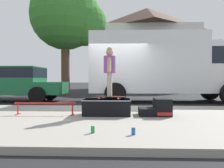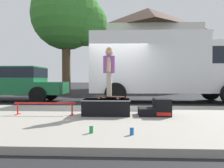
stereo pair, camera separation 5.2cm
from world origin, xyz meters
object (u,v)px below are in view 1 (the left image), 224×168
object	(u,v)px
kicker_ramp	(157,108)
soda_can_b	(133,131)
box_truck	(168,65)
skater_kid	(110,67)
soda_can	(93,129)
street_tree_main	(69,17)
skateboard	(110,97)
pickup_truck_green	(7,82)
skate_box	(107,106)
grind_rail	(45,105)

from	to	relation	value
kicker_ramp	soda_can_b	size ratio (longest dim) A/B	6.21
kicker_ramp	box_truck	world-z (taller)	box_truck
skater_kid	soda_can	distance (m)	2.38
soda_can	street_tree_main	xyz separation A→B (m)	(-3.00, 11.59, 5.00)
skateboard	pickup_truck_green	size ratio (longest dim) A/B	0.14
skate_box	skater_kid	bearing A→B (deg)	42.04
grind_rail	kicker_ramp	bearing A→B (deg)	0.38
pickup_truck_green	skateboard	bearing A→B (deg)	-43.09
skateboard	skater_kid	bearing A→B (deg)	-89.10
soda_can_b	pickup_truck_green	distance (m)	8.83
skateboard	skate_box	bearing A→B (deg)	-137.96
kicker_ramp	skateboard	xyz separation A→B (m)	(-1.21, 0.06, 0.29)
street_tree_main	soda_can	bearing A→B (deg)	-75.47
skateboard	skater_kid	world-z (taller)	skater_kid
soda_can	box_truck	bearing A→B (deg)	69.30
skateboard	kicker_ramp	bearing A→B (deg)	-2.79
soda_can	street_tree_main	size ratio (longest dim) A/B	0.02
skate_box	skater_kid	xyz separation A→B (m)	(0.06, 0.06, 1.00)
box_truck	soda_can_b	bearing A→B (deg)	-105.38
grind_rail	skater_kid	distance (m)	1.92
skater_kid	box_truck	distance (m)	5.37
skate_box	soda_can	distance (m)	2.03
skateboard	box_truck	world-z (taller)	box_truck
skate_box	skater_kid	distance (m)	1.00
soda_can_b	grind_rail	bearing A→B (deg)	135.85
skate_box	street_tree_main	size ratio (longest dim) A/B	0.16
skater_kid	soda_can_b	world-z (taller)	skater_kid
pickup_truck_green	street_tree_main	xyz separation A→B (m)	(1.83, 4.83, 4.28)
skater_kid	soda_can_b	xyz separation A→B (m)	(0.50, -2.17, -1.15)
skateboard	skater_kid	size ratio (longest dim) A/B	0.64
skateboard	street_tree_main	bearing A→B (deg)	108.49
skateboard	street_tree_main	world-z (taller)	street_tree_main
box_truck	skateboard	bearing A→B (deg)	-116.80
skateboard	box_truck	bearing A→B (deg)	63.20
kicker_ramp	soda_can_b	distance (m)	2.23
kicker_ramp	soda_can	bearing A→B (deg)	-124.55
skate_box	pickup_truck_green	bearing A→B (deg)	136.18
kicker_ramp	skateboard	world-z (taller)	skateboard
skate_box	street_tree_main	bearing A→B (deg)	108.03
skater_kid	pickup_truck_green	bearing A→B (deg)	136.91
skateboard	soda_can	world-z (taller)	skateboard
kicker_ramp	street_tree_main	xyz separation A→B (m)	(-4.39, 9.57, 4.88)
box_truck	pickup_truck_green	xyz separation A→B (m)	(-7.43, -0.09, -0.81)
kicker_ramp	skater_kid	xyz separation A→B (m)	(-1.21, 0.06, 1.04)
skate_box	box_truck	world-z (taller)	box_truck
soda_can_b	pickup_truck_green	bearing A→B (deg)	128.78
grind_rail	box_truck	world-z (taller)	box_truck
street_tree_main	grind_rail	bearing A→B (deg)	-80.97
skater_kid	soda_can_b	size ratio (longest dim) A/B	9.98
pickup_truck_green	street_tree_main	world-z (taller)	street_tree_main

